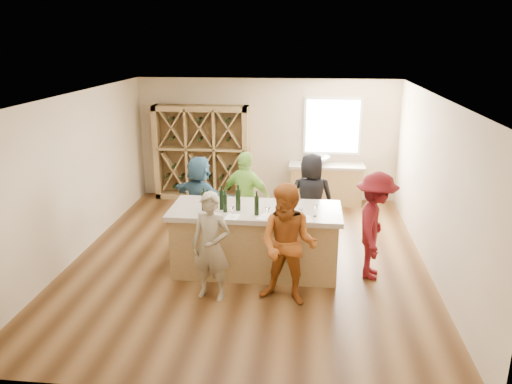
# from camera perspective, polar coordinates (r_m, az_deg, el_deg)

# --- Properties ---
(floor) EXTENTS (6.00, 7.00, 0.10)m
(floor) POSITION_cam_1_polar(r_m,az_deg,el_deg) (8.80, -0.79, -7.85)
(floor) COLOR brown
(floor) RESTS_ON ground
(ceiling) EXTENTS (6.00, 7.00, 0.10)m
(ceiling) POSITION_cam_1_polar(r_m,az_deg,el_deg) (8.00, -0.88, 11.28)
(ceiling) COLOR white
(ceiling) RESTS_ON ground
(wall_back) EXTENTS (6.00, 0.10, 2.80)m
(wall_back) POSITION_cam_1_polar(r_m,az_deg,el_deg) (11.72, 1.25, 6.06)
(wall_back) COLOR #C5B08F
(wall_back) RESTS_ON ground
(wall_front) EXTENTS (6.00, 0.10, 2.80)m
(wall_front) POSITION_cam_1_polar(r_m,az_deg,el_deg) (5.01, -5.76, -10.02)
(wall_front) COLOR #C5B08F
(wall_front) RESTS_ON ground
(wall_left) EXTENTS (0.10, 7.00, 2.80)m
(wall_left) POSITION_cam_1_polar(r_m,az_deg,el_deg) (9.15, -20.16, 1.74)
(wall_left) COLOR #C5B08F
(wall_left) RESTS_ON ground
(wall_right) EXTENTS (0.10, 7.00, 2.80)m
(wall_right) POSITION_cam_1_polar(r_m,az_deg,el_deg) (8.49, 20.06, 0.58)
(wall_right) COLOR #C5B08F
(wall_right) RESTS_ON ground
(window_frame) EXTENTS (1.30, 0.06, 1.30)m
(window_frame) POSITION_cam_1_polar(r_m,az_deg,el_deg) (11.55, 8.73, 7.46)
(window_frame) COLOR white
(window_frame) RESTS_ON wall_back
(window_pane) EXTENTS (1.18, 0.01, 1.18)m
(window_pane) POSITION_cam_1_polar(r_m,az_deg,el_deg) (11.52, 8.73, 7.43)
(window_pane) COLOR white
(window_pane) RESTS_ON wall_back
(wine_rack) EXTENTS (2.20, 0.45, 2.20)m
(wine_rack) POSITION_cam_1_polar(r_m,az_deg,el_deg) (11.73, -6.22, 4.47)
(wine_rack) COLOR #977748
(wine_rack) RESTS_ON floor
(back_counter_base) EXTENTS (1.60, 0.58, 0.86)m
(back_counter_base) POSITION_cam_1_polar(r_m,az_deg,el_deg) (11.58, 7.99, 0.81)
(back_counter_base) COLOR #977748
(back_counter_base) RESTS_ON floor
(back_counter_top) EXTENTS (1.70, 0.62, 0.06)m
(back_counter_top) POSITION_cam_1_polar(r_m,az_deg,el_deg) (11.46, 8.08, 3.01)
(back_counter_top) COLOR #A89A89
(back_counter_top) RESTS_ON back_counter_base
(sink) EXTENTS (0.54, 0.54, 0.19)m
(sink) POSITION_cam_1_polar(r_m,az_deg,el_deg) (11.42, 7.11, 3.64)
(sink) COLOR silver
(sink) RESTS_ON back_counter_top
(faucet) EXTENTS (0.02, 0.02, 0.30)m
(faucet) POSITION_cam_1_polar(r_m,az_deg,el_deg) (11.59, 7.11, 4.13)
(faucet) COLOR silver
(faucet) RESTS_ON back_counter_top
(tasting_counter_base) EXTENTS (2.60, 1.00, 1.00)m
(tasting_counter_base) POSITION_cam_1_polar(r_m,az_deg,el_deg) (8.15, -0.05, -5.73)
(tasting_counter_base) COLOR #977748
(tasting_counter_base) RESTS_ON floor
(tasting_counter_top) EXTENTS (2.72, 1.12, 0.08)m
(tasting_counter_top) POSITION_cam_1_polar(r_m,az_deg,el_deg) (7.96, -0.06, -2.15)
(tasting_counter_top) COLOR #A89A89
(tasting_counter_top) RESTS_ON tasting_counter_base
(wine_bottle_a) EXTENTS (0.09, 0.09, 0.29)m
(wine_bottle_a) POSITION_cam_1_polar(r_m,az_deg,el_deg) (7.86, -5.99, -1.07)
(wine_bottle_a) COLOR black
(wine_bottle_a) RESTS_ON tasting_counter_top
(wine_bottle_b) EXTENTS (0.09, 0.09, 0.27)m
(wine_bottle_b) POSITION_cam_1_polar(r_m,az_deg,el_deg) (7.78, -5.55, -1.30)
(wine_bottle_b) COLOR black
(wine_bottle_b) RESTS_ON tasting_counter_top
(wine_bottle_c) EXTENTS (0.09, 0.09, 0.31)m
(wine_bottle_c) POSITION_cam_1_polar(r_m,az_deg,el_deg) (7.87, -3.95, -0.93)
(wine_bottle_c) COLOR black
(wine_bottle_c) RESTS_ON tasting_counter_top
(wine_bottle_d) EXTENTS (0.09, 0.09, 0.28)m
(wine_bottle_d) POSITION_cam_1_polar(r_m,az_deg,el_deg) (7.75, -3.55, -1.32)
(wine_bottle_d) COLOR black
(wine_bottle_d) RESTS_ON tasting_counter_top
(wine_bottle_e) EXTENTS (0.10, 0.10, 0.33)m
(wine_bottle_e) POSITION_cam_1_polar(r_m,az_deg,el_deg) (7.81, -2.05, -0.95)
(wine_bottle_e) COLOR black
(wine_bottle_e) RESTS_ON tasting_counter_top
(wine_glass_a) EXTENTS (0.09, 0.09, 0.18)m
(wine_glass_a) POSITION_cam_1_polar(r_m,az_deg,el_deg) (7.51, -2.72, -2.30)
(wine_glass_a) COLOR white
(wine_glass_a) RESTS_ON tasting_counter_top
(wine_glass_b) EXTENTS (0.10, 0.10, 0.20)m
(wine_glass_b) POSITION_cam_1_polar(r_m,az_deg,el_deg) (7.43, 1.35, -2.45)
(wine_glass_b) COLOR white
(wine_glass_b) RESTS_ON tasting_counter_top
(wine_glass_c) EXTENTS (0.07, 0.07, 0.16)m
(wine_glass_c) POSITION_cam_1_polar(r_m,az_deg,el_deg) (7.47, 5.14, -2.58)
(wine_glass_c) COLOR white
(wine_glass_c) RESTS_ON tasting_counter_top
(wine_glass_d) EXTENTS (0.08, 0.08, 0.17)m
(wine_glass_d) POSITION_cam_1_polar(r_m,az_deg,el_deg) (7.75, 2.73, -1.70)
(wine_glass_d) COLOR white
(wine_glass_d) RESTS_ON tasting_counter_top
(wine_glass_e) EXTENTS (0.08, 0.08, 0.17)m
(wine_glass_e) POSITION_cam_1_polar(r_m,az_deg,el_deg) (7.62, 6.79, -2.18)
(wine_glass_e) COLOR white
(wine_glass_e) RESTS_ON tasting_counter_top
(tasting_menu_a) EXTENTS (0.22, 0.28, 0.00)m
(tasting_menu_a) POSITION_cam_1_polar(r_m,az_deg,el_deg) (7.58, -2.72, -2.85)
(tasting_menu_a) COLOR white
(tasting_menu_a) RESTS_ON tasting_counter_top
(tasting_menu_b) EXTENTS (0.33, 0.38, 0.00)m
(tasting_menu_b) POSITION_cam_1_polar(r_m,az_deg,el_deg) (7.57, 1.27, -2.85)
(tasting_menu_b) COLOR white
(tasting_menu_b) RESTS_ON tasting_counter_top
(tasting_menu_c) EXTENTS (0.27, 0.32, 0.00)m
(tasting_menu_c) POSITION_cam_1_polar(r_m,az_deg,el_deg) (7.53, 5.63, -3.07)
(tasting_menu_c) COLOR white
(tasting_menu_c) RESTS_ON tasting_counter_top
(person_near_left) EXTENTS (0.66, 0.54, 1.62)m
(person_near_left) POSITION_cam_1_polar(r_m,az_deg,el_deg) (7.24, -5.16, -6.22)
(person_near_left) COLOR gray
(person_near_left) RESTS_ON floor
(person_near_right) EXTENTS (0.95, 0.67, 1.77)m
(person_near_right) POSITION_cam_1_polar(r_m,az_deg,el_deg) (7.08, 3.70, -6.07)
(person_near_right) COLOR #994C19
(person_near_right) RESTS_ON floor
(person_server) EXTENTS (0.71, 1.19, 1.73)m
(person_server) POSITION_cam_1_polar(r_m,az_deg,el_deg) (8.03, 13.45, -3.79)
(person_server) COLOR #590F14
(person_server) RESTS_ON floor
(person_far_mid) EXTENTS (1.14, 0.86, 1.73)m
(person_far_mid) POSITION_cam_1_polar(r_m,az_deg,el_deg) (9.13, -1.13, -0.71)
(person_far_mid) COLOR #8CC64C
(person_far_mid) RESTS_ON floor
(person_far_right) EXTENTS (0.87, 0.60, 1.70)m
(person_far_right) POSITION_cam_1_polar(r_m,az_deg,el_deg) (9.18, 6.30, -0.80)
(person_far_right) COLOR black
(person_far_right) RESTS_ON floor
(person_far_left) EXTENTS (1.56, 1.23, 1.62)m
(person_far_left) POSITION_cam_1_polar(r_m,az_deg,el_deg) (9.37, -6.42, -0.71)
(person_far_left) COLOR #335972
(person_far_left) RESTS_ON floor
(wine_bottle_f) EXTENTS (0.07, 0.07, 0.30)m
(wine_bottle_f) POSITION_cam_1_polar(r_m,az_deg,el_deg) (7.61, 0.08, -1.57)
(wine_bottle_f) COLOR black
(wine_bottle_f) RESTS_ON tasting_counter_top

